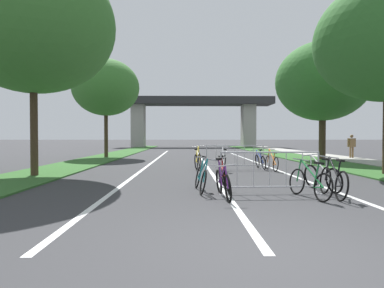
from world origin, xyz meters
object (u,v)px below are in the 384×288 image
object	(u,v)px
tree_left_oak_near	(106,88)
bicycle_red_6	(224,178)
pedestrian_with_backpack	(352,144)
bicycle_orange_0	(272,162)
bicycle_white_3	(322,177)
bicycle_black_8	(333,181)
bicycle_yellow_9	(198,160)
bicycle_silver_2	(222,162)
crowd_barrier_nearest	(270,173)
bicycle_purple_1	(223,183)
bicycle_blue_7	(260,161)
tree_left_pine_far	(33,24)
bicycle_teal_5	(201,177)
crowd_barrier_second	(235,157)
bicycle_green_4	(310,182)
tree_right_pine_near	(323,81)

from	to	relation	value
tree_left_oak_near	bicycle_red_6	bearing A→B (deg)	-65.08
pedestrian_with_backpack	bicycle_orange_0	bearing A→B (deg)	34.71
tree_left_oak_near	bicycle_orange_0	distance (m)	13.25
tree_left_oak_near	bicycle_white_3	size ratio (longest dim) A/B	4.20
tree_left_oak_near	bicycle_orange_0	size ratio (longest dim) A/B	3.92
bicycle_black_8	pedestrian_with_backpack	distance (m)	14.77
bicycle_black_8	bicycle_yellow_9	xyz separation A→B (m)	(-2.89, 6.88, -0.00)
bicycle_silver_2	crowd_barrier_nearest	bearing A→B (deg)	-85.36
bicycle_purple_1	bicycle_black_8	size ratio (longest dim) A/B	1.01
bicycle_blue_7	tree_left_pine_far	bearing A→B (deg)	-165.79
crowd_barrier_nearest	bicycle_orange_0	world-z (taller)	crowd_barrier_nearest
bicycle_silver_2	bicycle_teal_5	world-z (taller)	bicycle_silver_2
bicycle_red_6	bicycle_yellow_9	world-z (taller)	bicycle_yellow_9
tree_left_oak_near	crowd_barrier_second	world-z (taller)	tree_left_oak_near
crowd_barrier_second	bicycle_green_4	world-z (taller)	crowd_barrier_second
bicycle_green_4	pedestrian_with_backpack	distance (m)	15.10
bicycle_blue_7	tree_left_oak_near	bearing A→B (deg)	135.03
bicycle_teal_5	pedestrian_with_backpack	size ratio (longest dim) A/B	1.08
tree_left_pine_far	bicycle_blue_7	world-z (taller)	tree_left_pine_far
bicycle_silver_2	pedestrian_with_backpack	size ratio (longest dim) A/B	1.11
bicycle_purple_1	bicycle_green_4	xyz separation A→B (m)	(2.00, -0.03, 0.02)
bicycle_green_4	bicycle_blue_7	size ratio (longest dim) A/B	1.00
crowd_barrier_nearest	bicycle_orange_0	xyz separation A→B (m)	(1.50, 5.49, -0.17)
crowd_barrier_nearest	bicycle_red_6	distance (m)	1.15
bicycle_purple_1	bicycle_blue_7	xyz separation A→B (m)	(2.41, 6.76, 0.00)
bicycle_purple_1	bicycle_orange_0	bearing A→B (deg)	-118.97
tree_left_oak_near	bicycle_teal_5	bearing A→B (deg)	-67.07
tree_right_pine_near	crowd_barrier_nearest	distance (m)	13.76
tree_right_pine_near	bicycle_black_8	bearing A→B (deg)	-111.82
tree_right_pine_near	bicycle_yellow_9	world-z (taller)	tree_right_pine_near
tree_right_pine_near	bicycle_black_8	world-z (taller)	tree_right_pine_near
tree_left_oak_near	crowd_barrier_second	size ratio (longest dim) A/B	2.67
tree_left_pine_far	bicycle_silver_2	distance (m)	8.65
tree_left_pine_far	bicycle_green_4	xyz separation A→B (m)	(8.22, -4.17, -5.00)
bicycle_blue_7	bicycle_black_8	size ratio (longest dim) A/B	0.97
tree_left_oak_near	bicycle_orange_0	xyz separation A→B (m)	(8.99, -8.68, -4.38)
bicycle_blue_7	bicycle_yellow_9	xyz separation A→B (m)	(-2.73, 0.15, 0.03)
bicycle_yellow_9	crowd_barrier_nearest	bearing A→B (deg)	-65.46
bicycle_green_4	tree_right_pine_near	bearing A→B (deg)	51.86
bicycle_white_3	pedestrian_with_backpack	xyz separation A→B (m)	(6.95, 11.99, 0.58)
crowd_barrier_second	crowd_barrier_nearest	bearing A→B (deg)	-90.28
bicycle_silver_2	bicycle_blue_7	bearing A→B (deg)	25.01
bicycle_white_3	bicycle_green_4	bearing A→B (deg)	-137.87
pedestrian_with_backpack	tree_left_pine_far	bearing A→B (deg)	18.62
bicycle_purple_1	bicycle_white_3	xyz separation A→B (m)	(2.71, 0.98, 0.02)
tree_left_pine_far	bicycle_orange_0	xyz separation A→B (m)	(8.93, 1.84, -5.01)
crowd_barrier_second	bicycle_purple_1	xyz separation A→B (m)	(-1.24, -6.41, -0.18)
tree_left_pine_far	bicycle_red_6	distance (m)	8.72
bicycle_teal_5	crowd_barrier_second	bearing A→B (deg)	-111.89
tree_right_pine_near	crowd_barrier_second	distance (m)	9.34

